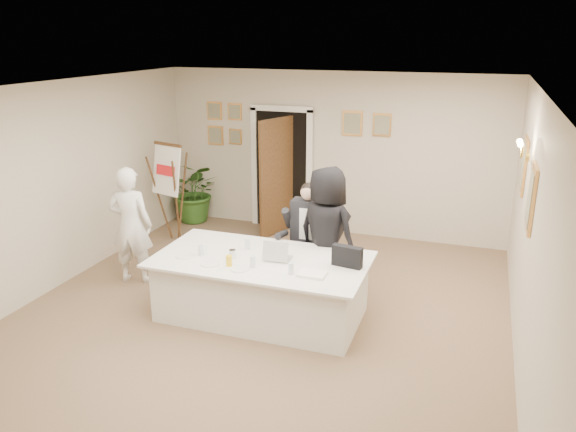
# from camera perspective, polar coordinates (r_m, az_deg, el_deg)

# --- Properties ---
(floor) EXTENTS (7.00, 7.00, 0.00)m
(floor) POSITION_cam_1_polar(r_m,az_deg,el_deg) (7.10, -3.27, -10.44)
(floor) COLOR brown
(floor) RESTS_ON ground
(ceiling) EXTENTS (6.00, 7.00, 0.02)m
(ceiling) POSITION_cam_1_polar(r_m,az_deg,el_deg) (6.27, -3.74, 12.66)
(ceiling) COLOR white
(ceiling) RESTS_ON wall_back
(wall_back) EXTENTS (6.00, 0.10, 2.80)m
(wall_back) POSITION_cam_1_polar(r_m,az_deg,el_deg) (9.77, 4.45, 6.29)
(wall_back) COLOR beige
(wall_back) RESTS_ON floor
(wall_front) EXTENTS (6.00, 0.10, 2.80)m
(wall_front) POSITION_cam_1_polar(r_m,az_deg,el_deg) (3.86, -24.52, -14.76)
(wall_front) COLOR beige
(wall_front) RESTS_ON floor
(wall_left) EXTENTS (0.10, 7.00, 2.80)m
(wall_left) POSITION_cam_1_polar(r_m,az_deg,el_deg) (8.15, -23.37, 2.46)
(wall_left) COLOR beige
(wall_left) RESTS_ON floor
(wall_right) EXTENTS (0.10, 7.00, 2.80)m
(wall_right) POSITION_cam_1_polar(r_m,az_deg,el_deg) (6.11, 23.49, -2.47)
(wall_right) COLOR beige
(wall_right) RESTS_ON floor
(doorway) EXTENTS (1.14, 0.86, 2.20)m
(doorway) POSITION_cam_1_polar(r_m,az_deg,el_deg) (9.94, -0.80, 4.44)
(doorway) COLOR black
(doorway) RESTS_ON floor
(pictures_back_wall) EXTENTS (3.40, 0.06, 0.80)m
(pictures_back_wall) POSITION_cam_1_polar(r_m,az_deg,el_deg) (9.89, -0.07, 9.14)
(pictures_back_wall) COLOR #E2A04D
(pictures_back_wall) RESTS_ON wall_back
(pictures_right_wall) EXTENTS (0.06, 2.20, 0.80)m
(pictures_right_wall) POSITION_cam_1_polar(r_m,az_deg,el_deg) (7.16, 23.06, 3.40)
(pictures_right_wall) COLOR #E2A04D
(pictures_right_wall) RESTS_ON wall_right
(wall_sconce) EXTENTS (0.20, 0.30, 0.24)m
(wall_sconce) POSITION_cam_1_polar(r_m,az_deg,el_deg) (7.09, 22.84, 6.19)
(wall_sconce) COLOR gold
(wall_sconce) RESTS_ON wall_right
(conference_table) EXTENTS (2.61, 1.39, 0.78)m
(conference_table) POSITION_cam_1_polar(r_m,az_deg,el_deg) (7.02, -2.70, -7.18)
(conference_table) COLOR white
(conference_table) RESTS_ON floor
(seated_man) EXTENTS (0.77, 0.80, 1.48)m
(seated_man) POSITION_cam_1_polar(r_m,az_deg,el_deg) (7.77, 1.99, -1.85)
(seated_man) COLOR black
(seated_man) RESTS_ON floor
(flip_chart) EXTENTS (0.60, 0.44, 1.66)m
(flip_chart) POSITION_cam_1_polar(r_m,az_deg,el_deg) (9.60, -11.66, 1.87)
(flip_chart) COLOR #381E11
(flip_chart) RESTS_ON floor
(standing_man) EXTENTS (0.68, 0.52, 1.68)m
(standing_man) POSITION_cam_1_polar(r_m,az_deg,el_deg) (8.12, -15.70, -0.93)
(standing_man) COLOR white
(standing_man) RESTS_ON floor
(standing_woman) EXTENTS (1.03, 0.85, 1.80)m
(standing_woman) POSITION_cam_1_polar(r_m,az_deg,el_deg) (7.32, 3.94, -1.84)
(standing_woman) COLOR black
(standing_woman) RESTS_ON floor
(potted_palm) EXTENTS (1.13, 1.00, 1.15)m
(potted_palm) POSITION_cam_1_polar(r_m,az_deg,el_deg) (10.61, -9.37, 2.47)
(potted_palm) COLOR #29521B
(potted_palm) RESTS_ON floor
(laptop) EXTENTS (0.34, 0.36, 0.28)m
(laptop) POSITION_cam_1_polar(r_m,az_deg,el_deg) (6.80, -0.97, -3.28)
(laptop) COLOR #B7BABC
(laptop) RESTS_ON conference_table
(laptop_bag) EXTENTS (0.37, 0.15, 0.25)m
(laptop_bag) POSITION_cam_1_polar(r_m,az_deg,el_deg) (6.62, 6.03, -4.10)
(laptop_bag) COLOR black
(laptop_bag) RESTS_ON conference_table
(paper_stack) EXTENTS (0.32, 0.23, 0.03)m
(paper_stack) POSITION_cam_1_polar(r_m,az_deg,el_deg) (6.39, 2.46, -5.93)
(paper_stack) COLOR white
(paper_stack) RESTS_ON conference_table
(plate_left) EXTENTS (0.27, 0.27, 0.01)m
(plate_left) POSITION_cam_1_polar(r_m,az_deg,el_deg) (7.03, -10.42, -3.99)
(plate_left) COLOR white
(plate_left) RESTS_ON conference_table
(plate_mid) EXTENTS (0.25, 0.25, 0.01)m
(plate_mid) POSITION_cam_1_polar(r_m,az_deg,el_deg) (6.75, -7.93, -4.81)
(plate_mid) COLOR white
(plate_mid) RESTS_ON conference_table
(plate_near) EXTENTS (0.23, 0.23, 0.01)m
(plate_near) POSITION_cam_1_polar(r_m,az_deg,el_deg) (6.57, -4.93, -5.37)
(plate_near) COLOR white
(plate_near) RESTS_ON conference_table
(glass_a) EXTENTS (0.07, 0.07, 0.14)m
(glass_a) POSITION_cam_1_polar(r_m,az_deg,el_deg) (7.01, -8.84, -3.43)
(glass_a) COLOR silver
(glass_a) RESTS_ON conference_table
(glass_b) EXTENTS (0.07, 0.07, 0.14)m
(glass_b) POSITION_cam_1_polar(r_m,az_deg,el_deg) (6.59, -3.60, -4.67)
(glass_b) COLOR silver
(glass_b) RESTS_ON conference_table
(glass_c) EXTENTS (0.07, 0.07, 0.14)m
(glass_c) POSITION_cam_1_polar(r_m,az_deg,el_deg) (6.40, 0.31, -5.35)
(glass_c) COLOR silver
(glass_c) RESTS_ON conference_table
(glass_d) EXTENTS (0.08, 0.08, 0.14)m
(glass_d) POSITION_cam_1_polar(r_m,az_deg,el_deg) (7.14, -4.13, -2.84)
(glass_d) COLOR silver
(glass_d) RESTS_ON conference_table
(oj_glass) EXTENTS (0.08, 0.08, 0.13)m
(oj_glass) POSITION_cam_1_polar(r_m,az_deg,el_deg) (6.66, -6.02, -4.54)
(oj_glass) COLOR yellow
(oj_glass) RESTS_ON conference_table
(steel_jug) EXTENTS (0.10, 0.10, 0.11)m
(steel_jug) POSITION_cam_1_polar(r_m,az_deg,el_deg) (6.87, -5.67, -3.87)
(steel_jug) COLOR silver
(steel_jug) RESTS_ON conference_table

